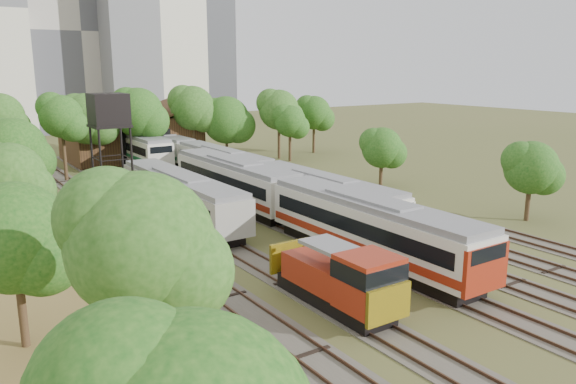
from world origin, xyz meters
TOP-DOWN VIEW (x-y plane):
  - ground at (0.00, 0.00)m, footprint 240.00×240.00m
  - dry_grass_patch at (-18.00, 8.00)m, footprint 14.00×60.00m
  - tracks at (-0.67, 25.00)m, footprint 24.60×80.00m
  - railcar_red_set at (-2.00, 19.24)m, footprint 3.20×34.58m
  - railcar_green_set at (2.00, 37.94)m, footprint 2.75×52.08m
  - railcar_rear at (-2.00, 53.01)m, footprint 3.12×16.08m
  - shunter_locomotive at (-8.00, 5.74)m, footprint 2.59×8.10m
  - old_grey_coach at (-8.00, 25.75)m, footprint 3.00×18.00m
  - water_tower at (-11.78, 30.31)m, footprint 2.83×2.83m
  - rail_pile_far at (8.20, 15.31)m, footprint 0.46×7.41m
  - maintenance_shed at (-1.00, 57.98)m, footprint 16.45×11.55m
  - tree_band_far at (1.97, 50.48)m, footprint 43.85×10.83m
  - tree_band_right at (14.60, 27.00)m, footprint 5.05×38.01m
  - tower_centre at (2.00, 100.00)m, footprint 20.00×18.00m
  - tower_right at (14.00, 92.00)m, footprint 18.00×16.00m
  - tower_far_right at (34.00, 110.00)m, footprint 12.00×12.00m

SIDE VIEW (x-z plane):
  - ground at x=0.00m, z-range 0.00..0.00m
  - dry_grass_patch at x=-18.00m, z-range 0.00..0.04m
  - tracks at x=-0.67m, z-range -0.05..0.14m
  - rail_pile_far at x=8.20m, z-range 0.00..0.24m
  - shunter_locomotive at x=-8.00m, z-range -0.08..3.31m
  - railcar_green_set at x=2.00m, z-range 0.10..3.49m
  - old_grey_coach at x=-8.00m, z-range 0.17..3.88m
  - railcar_rear at x=-2.00m, z-range 0.11..3.98m
  - railcar_red_set at x=-2.00m, z-range 0.11..4.08m
  - maintenance_shed at x=-1.00m, z-range -0.87..6.70m
  - tree_band_right at x=14.60m, z-range 0.84..7.95m
  - tree_band_far at x=1.97m, z-range 1.39..10.88m
  - water_tower at x=-11.78m, z-range 3.36..13.19m
  - tower_far_right at x=34.00m, z-range 0.00..28.00m
  - tower_centre at x=2.00m, z-range 0.00..36.00m
  - tower_right at x=14.00m, z-range 0.00..48.00m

